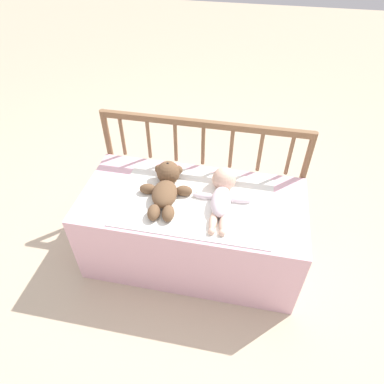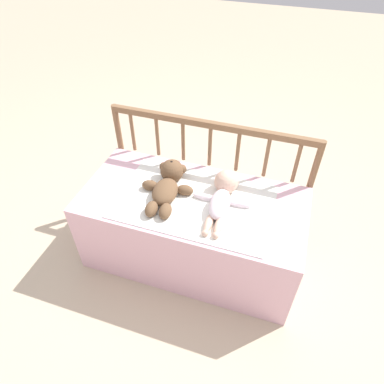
{
  "view_description": "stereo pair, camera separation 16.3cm",
  "coord_description": "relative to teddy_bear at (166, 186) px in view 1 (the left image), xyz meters",
  "views": [
    {
      "loc": [
        0.26,
        -1.31,
        1.76
      ],
      "look_at": [
        0.0,
        -0.01,
        0.54
      ],
      "focal_mm": 32.0,
      "sensor_mm": 36.0,
      "label": 1
    },
    {
      "loc": [
        0.42,
        -1.26,
        1.76
      ],
      "look_at": [
        0.0,
        -0.01,
        0.54
      ],
      "focal_mm": 32.0,
      "sensor_mm": 36.0,
      "label": 2
    }
  ],
  "objects": [
    {
      "name": "crib_rail",
      "position": [
        0.15,
        0.3,
        0.02
      ],
      "size": [
        1.22,
        0.04,
        0.78
      ],
      "color": "brown",
      "rests_on": "ground_plane"
    },
    {
      "name": "ground_plane",
      "position": [
        0.15,
        -0.02,
        -0.53
      ],
      "size": [
        12.0,
        12.0,
        0.0
      ],
      "primitive_type": "plane",
      "color": "#C6B293"
    },
    {
      "name": "teddy_bear",
      "position": [
        0.0,
        0.0,
        0.0
      ],
      "size": [
        0.29,
        0.4,
        0.13
      ],
      "color": "brown",
      "rests_on": "crib_mattress"
    },
    {
      "name": "crib_mattress",
      "position": [
        0.15,
        -0.02,
        -0.29
      ],
      "size": [
        1.22,
        0.59,
        0.48
      ],
      "color": "#EDB7C6",
      "rests_on": "ground_plane"
    },
    {
      "name": "baby",
      "position": [
        0.3,
        0.01,
        -0.0
      ],
      "size": [
        0.32,
        0.43,
        0.13
      ],
      "color": "white",
      "rests_on": "crib_mattress"
    },
    {
      "name": "blanket",
      "position": [
        0.17,
        -0.04,
        -0.05
      ],
      "size": [
        0.82,
        0.51,
        0.01
      ],
      "color": "white",
      "rests_on": "crib_mattress"
    }
  ]
}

